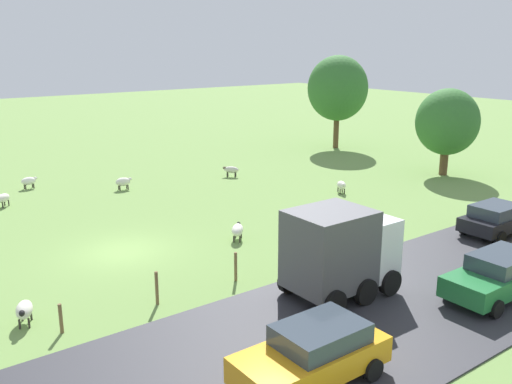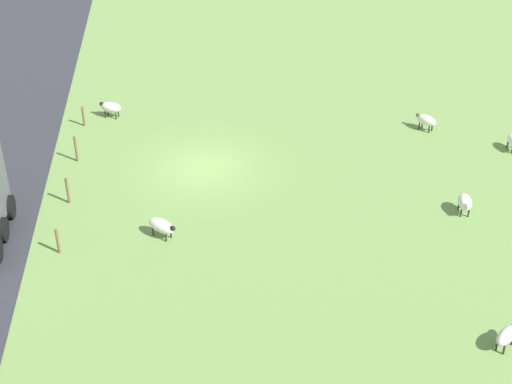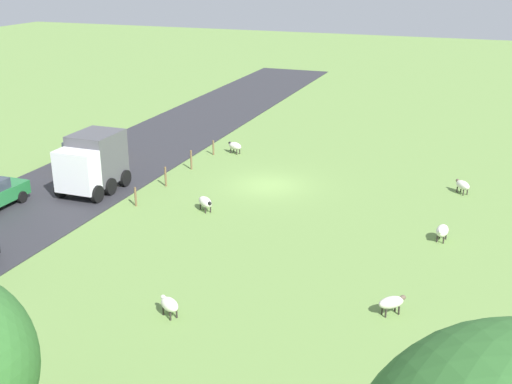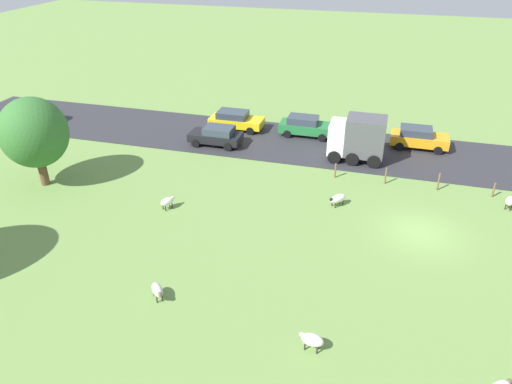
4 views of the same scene
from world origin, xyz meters
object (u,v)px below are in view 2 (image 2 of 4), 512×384
(sheep_2, at_px, (426,120))
(sheep_3, at_px, (465,202))
(sheep_6, at_px, (111,107))
(sheep_1, at_px, (507,335))
(sheep_0, at_px, (162,226))

(sheep_2, bearing_deg, sheep_3, 86.31)
(sheep_6, bearing_deg, sheep_1, 127.78)
(sheep_2, xyz_separation_m, sheep_6, (15.15, -2.80, 0.02))
(sheep_1, relative_size, sheep_6, 0.91)
(sheep_3, bearing_deg, sheep_2, -93.69)
(sheep_1, bearing_deg, sheep_3, -98.55)
(sheep_6, bearing_deg, sheep_3, 145.95)
(sheep_1, height_order, sheep_2, sheep_2)
(sheep_2, height_order, sheep_6, sheep_6)
(sheep_1, bearing_deg, sheep_6, -52.22)
(sheep_0, bearing_deg, sheep_3, -177.80)
(sheep_0, distance_m, sheep_6, 10.71)
(sheep_2, bearing_deg, sheep_1, 83.79)
(sheep_3, xyz_separation_m, sheep_6, (14.69, -9.93, 0.01))
(sheep_0, bearing_deg, sheep_2, -148.87)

